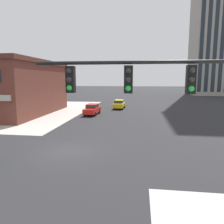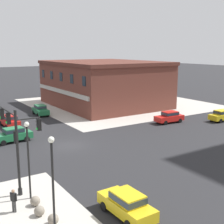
{
  "view_description": "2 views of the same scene",
  "coord_description": "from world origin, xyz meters",
  "views": [
    {
      "loc": [
        5.48,
        -15.26,
        5.48
      ],
      "look_at": [
        2.67,
        5.86,
        2.23
      ],
      "focal_mm": 34.32,
      "sensor_mm": 36.0,
      "label": 1
    },
    {
      "loc": [
        30.7,
        -13.96,
        10.71
      ],
      "look_at": [
        5.0,
        2.63,
        4.44
      ],
      "focal_mm": 49.51,
      "sensor_mm": 36.0,
      "label": 2
    }
  ],
  "objects": [
    {
      "name": "car_main_northbound_near",
      "position": [
        1.53,
        24.7,
        0.92
      ],
      "size": [
        2.05,
        4.48,
        1.68
      ],
      "color": "gold",
      "rests_on": "ground"
    },
    {
      "name": "street_lamp_corner_near",
      "position": [
        10.0,
        -7.67,
        3.58
      ],
      "size": [
        0.36,
        0.36,
        5.75
      ],
      "color": "black",
      "rests_on": "ground"
    },
    {
      "name": "ground_plane",
      "position": [
        0.0,
        0.0,
        0.0
      ],
      "size": [
        320.0,
        320.0,
        0.0
      ],
      "primitive_type": "plane",
      "color": "#262628"
    },
    {
      "name": "street_lamp_mid_sidewalk",
      "position": [
        15.09,
        -7.89,
        3.69
      ],
      "size": [
        0.36,
        0.36,
        5.96
      ],
      "color": "black",
      "rests_on": "ground"
    },
    {
      "name": "car_parked_curb",
      "position": [
        -4.82,
        -4.85,
        0.92
      ],
      "size": [
        2.14,
        4.52,
        1.68
      ],
      "color": "#1E6B3D",
      "rests_on": "ground"
    },
    {
      "name": "car_cross_far",
      "position": [
        -12.33,
        -3.21,
        0.92
      ],
      "size": [
        4.45,
        1.99,
        1.68
      ],
      "color": "red",
      "rests_on": "ground"
    },
    {
      "name": "traffic_signal_main",
      "position": [
        7.39,
        -7.96,
        4.44
      ],
      "size": [
        7.25,
        2.09,
        6.46
      ],
      "color": "black",
      "rests_on": "ground"
    },
    {
      "name": "bollard_sphere_curb_b",
      "position": [
        12.67,
        -7.97,
        0.34
      ],
      "size": [
        0.69,
        0.69,
        0.69
      ],
      "primitive_type": "sphere",
      "color": "gray",
      "rests_on": "ground"
    },
    {
      "name": "bollard_sphere_curb_a",
      "position": [
        11.22,
        -7.74,
        0.34
      ],
      "size": [
        0.69,
        0.69,
        0.69
      ],
      "primitive_type": "sphere",
      "color": "gray",
      "rests_on": "ground"
    },
    {
      "name": "pedestrian_near_bench",
      "position": [
        11.3,
        -9.21,
        0.92
      ],
      "size": [
        0.47,
        0.36,
        1.62
      ],
      "color": "#333333",
      "rests_on": "ground"
    },
    {
      "name": "car_main_southbound_near",
      "position": [
        -1.98,
        17.21,
        0.92
      ],
      "size": [
        2.06,
        4.48,
        1.68
      ],
      "color": "red",
      "rests_on": "ground"
    },
    {
      "name": "storefront_block_near_corner",
      "position": [
        -19.86,
        16.76,
        4.22
      ],
      "size": [
        22.16,
        17.96,
        8.42
      ],
      "color": "brown",
      "rests_on": "ground"
    },
    {
      "name": "car_cross_eastbound",
      "position": [
        15.82,
        -3.22,
        0.92
      ],
      "size": [
        4.44,
        1.97,
        1.68
      ],
      "color": "gold",
      "rests_on": "ground"
    },
    {
      "name": "sidewalk_far_corner",
      "position": [
        -20.0,
        20.0,
        0.0
      ],
      "size": [
        32.0,
        32.0,
        0.02
      ],
      "primitive_type": "cube",
      "color": "#B7B2A8",
      "rests_on": "ground"
    },
    {
      "name": "bollard_sphere_curb_c",
      "position": [
        14.11,
        -7.6,
        0.34
      ],
      "size": [
        0.69,
        0.69,
        0.69
      ],
      "primitive_type": "sphere",
      "color": "gray",
      "rests_on": "ground"
    },
    {
      "name": "car_main_mid",
      "position": [
        -17.48,
        3.12,
        0.92
      ],
      "size": [
        4.51,
        2.12,
        1.68
      ],
      "color": "#1E6B3D",
      "rests_on": "ground"
    }
  ]
}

